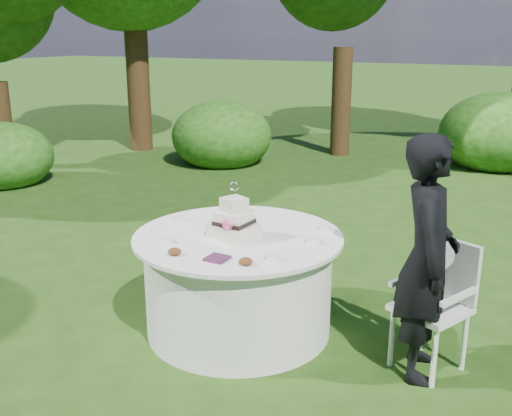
# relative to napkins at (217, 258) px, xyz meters

# --- Properties ---
(ground) EXTENTS (80.00, 80.00, 0.00)m
(ground) POSITION_rel_napkins_xyz_m (-0.12, 0.50, -0.78)
(ground) COLOR #1F3B10
(ground) RESTS_ON ground
(napkins) EXTENTS (0.14, 0.14, 0.02)m
(napkins) POSITION_rel_napkins_xyz_m (0.00, 0.00, 0.00)
(napkins) COLOR #491F3D
(napkins) RESTS_ON table
(feather_plume) EXTENTS (0.48, 0.07, 0.01)m
(feather_plume) POSITION_rel_napkins_xyz_m (-0.35, 0.18, -0.00)
(feather_plume) COLOR white
(feather_plume) RESTS_ON table
(guest) EXTENTS (0.53, 0.67, 1.63)m
(guest) POSITION_rel_napkins_xyz_m (1.25, 0.55, 0.03)
(guest) COLOR black
(guest) RESTS_ON ground
(table) EXTENTS (1.56, 1.56, 0.77)m
(table) POSITION_rel_napkins_xyz_m (-0.12, 0.50, -0.39)
(table) COLOR white
(table) RESTS_ON ground
(cake) EXTENTS (0.36, 0.36, 0.42)m
(cake) POSITION_rel_napkins_xyz_m (-0.12, 0.45, 0.10)
(cake) COLOR beige
(cake) RESTS_ON table
(chair) EXTENTS (0.55, 0.55, 0.89)m
(chair) POSITION_rel_napkins_xyz_m (1.32, 0.68, -0.26)
(chair) COLOR white
(chair) RESTS_ON ground
(votives) EXTENTS (1.23, 0.88, 0.04)m
(votives) POSITION_rel_napkins_xyz_m (-0.00, 0.47, 0.01)
(votives) COLOR white
(votives) RESTS_ON table
(petal_cups) EXTENTS (0.60, 0.15, 0.05)m
(petal_cups) POSITION_rel_napkins_xyz_m (-0.04, -0.03, 0.02)
(petal_cups) COLOR #562D16
(petal_cups) RESTS_ON table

